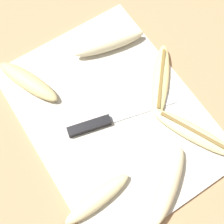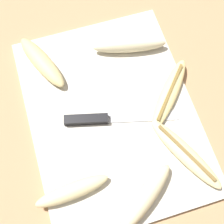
% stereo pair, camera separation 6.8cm
% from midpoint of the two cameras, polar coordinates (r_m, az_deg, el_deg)
% --- Properties ---
extents(ground_plane, '(4.00, 4.00, 0.00)m').
position_cam_midpoint_polar(ground_plane, '(0.70, 2.75, -1.00)').
color(ground_plane, tan).
extents(cutting_board, '(0.48, 0.36, 0.01)m').
position_cam_midpoint_polar(cutting_board, '(0.70, 2.78, -0.84)').
color(cutting_board, beige).
rests_on(cutting_board, ground_plane).
extents(knife, '(0.08, 0.25, 0.02)m').
position_cam_midpoint_polar(knife, '(0.68, 0.48, -1.45)').
color(knife, black).
rests_on(knife, cutting_board).
extents(banana_spotted_left, '(0.17, 0.10, 0.03)m').
position_cam_midpoint_polar(banana_spotted_left, '(0.74, -10.11, 8.64)').
color(banana_spotted_left, '#DBC684').
rests_on(banana_spotted_left, cutting_board).
extents(banana_bright_far, '(0.07, 0.18, 0.04)m').
position_cam_midpoint_polar(banana_bright_far, '(0.75, 5.85, 11.73)').
color(banana_bright_far, beige).
rests_on(banana_bright_far, cutting_board).
extents(banana_cream_curved, '(0.13, 0.16, 0.04)m').
position_cam_midpoint_polar(banana_cream_curved, '(0.64, 9.11, -15.71)').
color(banana_cream_curved, beige).
rests_on(banana_cream_curved, cutting_board).
extents(banana_ripe_center, '(0.19, 0.12, 0.02)m').
position_cam_midpoint_polar(banana_ripe_center, '(0.68, 16.07, -7.71)').
color(banana_ripe_center, beige).
rests_on(banana_ripe_center, cutting_board).
extents(banana_soft_right, '(0.05, 0.15, 0.03)m').
position_cam_midpoint_polar(banana_soft_right, '(0.64, -4.21, -14.62)').
color(banana_soft_right, beige).
rests_on(banana_soft_right, cutting_board).
extents(banana_golden_short, '(0.16, 0.15, 0.02)m').
position_cam_midpoint_polar(banana_golden_short, '(0.72, 13.11, 3.01)').
color(banana_golden_short, '#EDD689').
rests_on(banana_golden_short, cutting_board).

